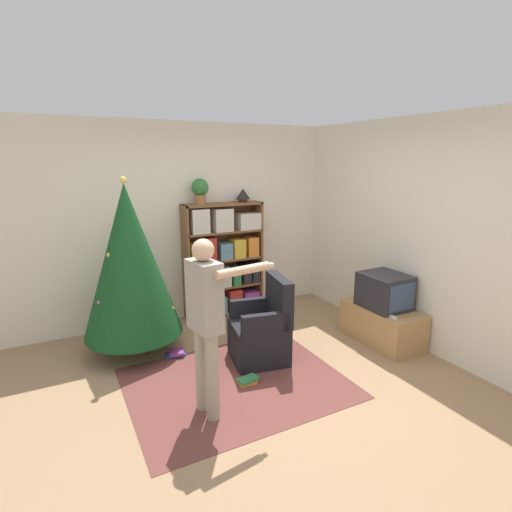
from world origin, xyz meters
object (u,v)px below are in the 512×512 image
(television, at_px, (385,291))
(standing_person, at_px, (206,315))
(armchair, at_px, (262,331))
(table_lamp, at_px, (243,194))
(bookshelf, at_px, (223,262))
(potted_plant, at_px, (200,189))
(christmas_tree, at_px, (129,262))

(television, height_order, standing_person, standing_person)
(armchair, distance_m, table_lamp, 2.00)
(bookshelf, distance_m, armchair, 1.47)
(bookshelf, bearing_deg, table_lamp, 1.95)
(table_lamp, bearing_deg, standing_person, -122.90)
(television, height_order, potted_plant, potted_plant)
(bookshelf, bearing_deg, christmas_tree, -157.18)
(armchair, bearing_deg, bookshelf, -175.68)
(armchair, xyz_separation_m, standing_person, (-0.86, -0.63, 0.58))
(table_lamp, bearing_deg, armchair, -108.08)
(television, relative_size, potted_plant, 1.61)
(standing_person, bearing_deg, television, 89.95)
(bookshelf, bearing_deg, armchair, -96.01)
(christmas_tree, xyz_separation_m, armchair, (1.18, -0.84, -0.73))
(potted_plant, bearing_deg, christmas_tree, -151.12)
(potted_plant, distance_m, table_lamp, 0.62)
(armchair, height_order, standing_person, standing_person)
(standing_person, xyz_separation_m, potted_plant, (0.71, 2.04, 0.85))
(standing_person, bearing_deg, bookshelf, 144.90)
(television, distance_m, potted_plant, 2.59)
(bookshelf, distance_m, table_lamp, 0.96)
(television, relative_size, standing_person, 0.35)
(bookshelf, xyz_separation_m, christmas_tree, (-1.33, -0.56, 0.29))
(television, height_order, christmas_tree, christmas_tree)
(bookshelf, height_order, table_lamp, table_lamp)
(christmas_tree, relative_size, standing_person, 1.28)
(christmas_tree, distance_m, potted_plant, 1.37)
(armchair, bearing_deg, television, 89.90)
(television, xyz_separation_m, potted_plant, (-1.62, 1.68, 1.12))
(bookshelf, height_order, standing_person, bookshelf)
(standing_person, height_order, table_lamp, table_lamp)
(television, distance_m, standing_person, 2.37)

